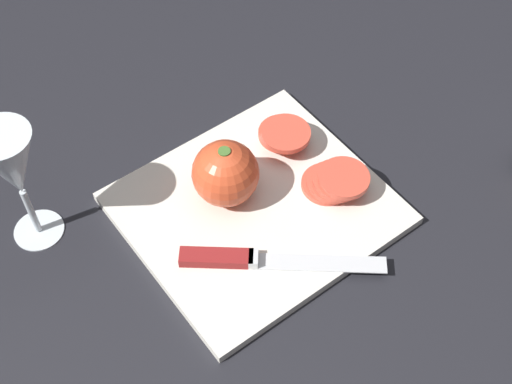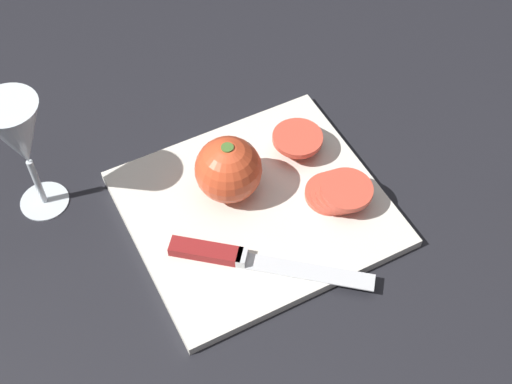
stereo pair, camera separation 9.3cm
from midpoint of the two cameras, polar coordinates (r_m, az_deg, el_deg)
name	(u,v)px [view 2 (the right image)]	position (r m, az deg, el deg)	size (l,w,h in m)	color
ground_plane	(267,216)	(0.96, 3.66, -2.10)	(3.00, 3.00, 0.00)	black
cutting_board	(256,208)	(0.96, 2.77, -1.51)	(0.33, 0.30, 0.01)	silver
wine_glass	(20,138)	(0.91, -15.64, 3.97)	(0.07, 0.07, 0.19)	silver
whole_tomato	(228,170)	(0.93, 0.62, 1.62)	(0.09, 0.09, 0.09)	#DB4C28
knife	(228,256)	(0.90, 0.71, -5.33)	(0.22, 0.18, 0.01)	silver
tomato_slice_stack_near	(297,138)	(1.01, 5.95, 4.16)	(0.08, 0.09, 0.03)	#DB4C38
tomato_slice_stack_far	(339,192)	(0.96, 9.39, -0.16)	(0.08, 0.09, 0.03)	#DB4C38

